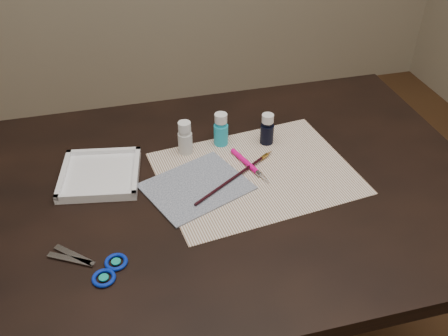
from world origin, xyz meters
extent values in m
cube|color=black|center=(0.00, 0.00, 0.38)|extent=(1.30, 0.90, 0.75)
cube|color=white|center=(0.09, 0.02, 0.75)|extent=(0.52, 0.42, 0.00)
cube|color=#101C38|center=(-0.07, 0.00, 0.75)|extent=(0.29, 0.26, 0.00)
cylinder|color=silver|center=(-0.07, 0.16, 0.80)|extent=(0.05, 0.05, 0.09)
cylinder|color=#20B5D2|center=(0.04, 0.17, 0.80)|extent=(0.05, 0.05, 0.10)
cylinder|color=black|center=(0.16, 0.15, 0.79)|extent=(0.05, 0.05, 0.09)
cube|color=white|center=(-0.29, 0.10, 0.76)|extent=(0.22, 0.22, 0.02)
camera|label=1|loc=(-0.24, -0.93, 1.53)|focal=40.00mm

